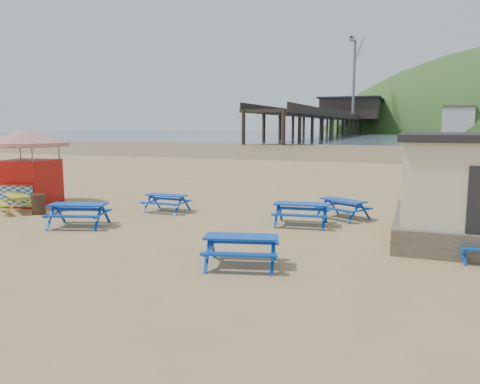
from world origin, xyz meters
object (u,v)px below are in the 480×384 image
at_px(picnic_table_blue_a, 167,203).
at_px(picnic_table_yellow, 17,203).
at_px(ice_cream_kiosk, 26,157).
at_px(picnic_table_blue_b, 343,209).
at_px(litter_bin, 39,204).

relative_size(picnic_table_blue_a, picnic_table_yellow, 0.77).
bearing_deg(ice_cream_kiosk, picnic_table_blue_a, -4.53).
relative_size(picnic_table_blue_a, picnic_table_blue_b, 0.78).
bearing_deg(ice_cream_kiosk, litter_bin, -47.39).
height_order(picnic_table_blue_b, picnic_table_yellow, picnic_table_yellow).
height_order(picnic_table_blue_a, picnic_table_yellow, picnic_table_yellow).
bearing_deg(picnic_table_blue_b, ice_cream_kiosk, -143.26).
distance_m(ice_cream_kiosk, litter_bin, 3.12).
height_order(picnic_table_blue_b, ice_cream_kiosk, ice_cream_kiosk).
height_order(picnic_table_blue_a, litter_bin, litter_bin).
distance_m(picnic_table_blue_a, picnic_table_yellow, 5.85).
distance_m(picnic_table_yellow, litter_bin, 1.08).
bearing_deg(ice_cream_kiosk, picnic_table_yellow, -67.55).
xyz_separation_m(picnic_table_blue_b, ice_cream_kiosk, (-13.18, -1.60, 1.70)).
height_order(picnic_table_yellow, ice_cream_kiosk, ice_cream_kiosk).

